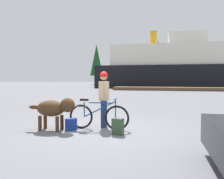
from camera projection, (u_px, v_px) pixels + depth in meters
The scene contains 10 objects.
ground_plane at pixel (100, 130), 6.37m from camera, with size 160.00×160.00×0.00m, color slate.
bicycle at pixel (98, 116), 6.48m from camera, with size 1.80×0.44×0.91m.
person_cyclist at pixel (104, 94), 6.79m from camera, with size 0.32×0.53×1.70m.
dog at pixel (54, 108), 6.38m from camera, with size 1.42×0.54×0.94m.
backpack at pixel (118, 126), 5.90m from camera, with size 0.28×0.20×0.43m, color #334C33.
handbag_pannier at pixel (71, 124), 6.40m from camera, with size 0.32×0.18×0.33m, color navy.
dock_pier at pixel (176, 89), 27.50m from camera, with size 15.31×2.34×0.40m, color brown.
ferry_boat at pixel (171, 67), 35.60m from camera, with size 23.21×7.56×9.08m.
pine_tree_far_left at pixel (97, 60), 57.00m from camera, with size 3.28×3.28×10.14m.
pine_tree_center at pixel (158, 56), 54.95m from camera, with size 4.32×4.32×10.69m.
Camera 1 is at (1.70, -6.08, 1.49)m, focal length 35.80 mm.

